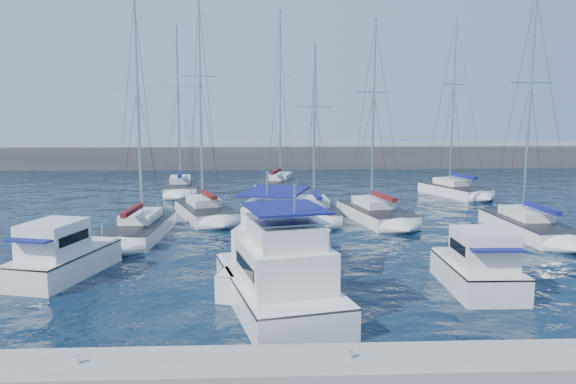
{
  "coord_description": "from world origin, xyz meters",
  "views": [
    {
      "loc": [
        -2.55,
        -26.69,
        7.87
      ],
      "look_at": [
        -1.05,
        6.97,
        3.0
      ],
      "focal_mm": 35.0,
      "sensor_mm": 36.0,
      "label": 1
    }
  ],
  "objects_px": {
    "sailboat_mid_e": "(529,226)",
    "motor_yacht_stbd_outer": "(479,269)",
    "sailboat_back_a": "(180,187)",
    "sailboat_back_c": "(454,190)",
    "motor_yacht_port_outer": "(61,258)",
    "sailboat_mid_d": "(375,213)",
    "motor_yacht_port_inner": "(280,253)",
    "sailboat_mid_a": "(139,229)",
    "sailboat_mid_c": "(315,212)",
    "sailboat_back_b": "(279,183)",
    "motor_yacht_stbd_inner": "(280,281)",
    "sailboat_mid_b": "(205,211)"
  },
  "relations": [
    {
      "from": "motor_yacht_stbd_outer",
      "to": "sailboat_mid_e",
      "type": "xyz_separation_m",
      "value": [
        7.59,
        11.12,
        -0.42
      ]
    },
    {
      "from": "sailboat_mid_e",
      "to": "sailboat_back_a",
      "type": "bearing_deg",
      "value": 140.51
    },
    {
      "from": "motor_yacht_port_outer",
      "to": "sailboat_mid_e",
      "type": "bearing_deg",
      "value": 32.08
    },
    {
      "from": "sailboat_back_a",
      "to": "sailboat_back_b",
      "type": "xyz_separation_m",
      "value": [
        9.63,
        2.28,
        0.02
      ]
    },
    {
      "from": "sailboat_mid_d",
      "to": "motor_yacht_stbd_outer",
      "type": "bearing_deg",
      "value": -96.77
    },
    {
      "from": "sailboat_mid_e",
      "to": "sailboat_back_c",
      "type": "bearing_deg",
      "value": 85.58
    },
    {
      "from": "sailboat_back_c",
      "to": "sailboat_mid_d",
      "type": "bearing_deg",
      "value": -149.6
    },
    {
      "from": "motor_yacht_port_inner",
      "to": "sailboat_back_c",
      "type": "relative_size",
      "value": 0.64
    },
    {
      "from": "sailboat_back_a",
      "to": "sailboat_back_c",
      "type": "bearing_deg",
      "value": -13.68
    },
    {
      "from": "sailboat_back_b",
      "to": "motor_yacht_stbd_outer",
      "type": "bearing_deg",
      "value": -63.41
    },
    {
      "from": "motor_yacht_port_outer",
      "to": "motor_yacht_stbd_inner",
      "type": "distance_m",
      "value": 11.34
    },
    {
      "from": "sailboat_mid_a",
      "to": "sailboat_back_b",
      "type": "relative_size",
      "value": 0.82
    },
    {
      "from": "motor_yacht_port_inner",
      "to": "sailboat_mid_a",
      "type": "distance_m",
      "value": 12.33
    },
    {
      "from": "sailboat_mid_c",
      "to": "sailboat_back_b",
      "type": "distance_m",
      "value": 16.4
    },
    {
      "from": "motor_yacht_port_outer",
      "to": "sailboat_mid_b",
      "type": "bearing_deg",
      "value": 84.68
    },
    {
      "from": "motor_yacht_port_inner",
      "to": "sailboat_mid_d",
      "type": "height_order",
      "value": "sailboat_mid_d"
    },
    {
      "from": "sailboat_back_a",
      "to": "sailboat_back_b",
      "type": "height_order",
      "value": "sailboat_back_b"
    },
    {
      "from": "sailboat_mid_e",
      "to": "sailboat_back_c",
      "type": "height_order",
      "value": "sailboat_back_c"
    },
    {
      "from": "motor_yacht_stbd_inner",
      "to": "sailboat_mid_a",
      "type": "xyz_separation_m",
      "value": [
        -8.48,
        13.42,
        -0.61
      ]
    },
    {
      "from": "motor_yacht_stbd_outer",
      "to": "sailboat_back_b",
      "type": "relative_size",
      "value": 0.3
    },
    {
      "from": "sailboat_mid_b",
      "to": "sailboat_mid_c",
      "type": "xyz_separation_m",
      "value": [
        8.08,
        -0.57,
        -0.04
      ]
    },
    {
      "from": "sailboat_mid_b",
      "to": "sailboat_mid_d",
      "type": "relative_size",
      "value": 1.13
    },
    {
      "from": "sailboat_mid_a",
      "to": "sailboat_back_c",
      "type": "height_order",
      "value": "sailboat_back_c"
    },
    {
      "from": "motor_yacht_port_outer",
      "to": "sailboat_back_c",
      "type": "distance_m",
      "value": 37.24
    },
    {
      "from": "motor_yacht_stbd_inner",
      "to": "sailboat_back_b",
      "type": "distance_m",
      "value": 35.05
    },
    {
      "from": "sailboat_mid_e",
      "to": "sailboat_back_b",
      "type": "relative_size",
      "value": 0.85
    },
    {
      "from": "sailboat_mid_c",
      "to": "sailboat_mid_e",
      "type": "xyz_separation_m",
      "value": [
        13.33,
        -5.65,
        0.01
      ]
    },
    {
      "from": "sailboat_mid_a",
      "to": "sailboat_mid_d",
      "type": "xyz_separation_m",
      "value": [
        15.97,
        4.73,
        -0.0
      ]
    },
    {
      "from": "sailboat_mid_b",
      "to": "sailboat_mid_a",
      "type": "bearing_deg",
      "value": -140.35
    },
    {
      "from": "motor_yacht_stbd_inner",
      "to": "motor_yacht_stbd_outer",
      "type": "relative_size",
      "value": 1.72
    },
    {
      "from": "sailboat_mid_e",
      "to": "motor_yacht_stbd_outer",
      "type": "bearing_deg",
      "value": -125.84
    },
    {
      "from": "sailboat_back_a",
      "to": "sailboat_back_c",
      "type": "relative_size",
      "value": 0.99
    },
    {
      "from": "motor_yacht_stbd_outer",
      "to": "sailboat_back_a",
      "type": "height_order",
      "value": "sailboat_back_a"
    },
    {
      "from": "sailboat_mid_a",
      "to": "sailboat_mid_b",
      "type": "bearing_deg",
      "value": 62.29
    },
    {
      "from": "motor_yacht_port_inner",
      "to": "motor_yacht_stbd_inner",
      "type": "bearing_deg",
      "value": -76.63
    },
    {
      "from": "sailboat_mid_e",
      "to": "sailboat_back_b",
      "type": "height_order",
      "value": "sailboat_back_b"
    },
    {
      "from": "motor_yacht_stbd_outer",
      "to": "sailboat_mid_c",
      "type": "distance_m",
      "value": 17.73
    },
    {
      "from": "motor_yacht_stbd_outer",
      "to": "sailboat_mid_d",
      "type": "distance_m",
      "value": 16.2
    },
    {
      "from": "motor_yacht_stbd_inner",
      "to": "sailboat_mid_c",
      "type": "relative_size",
      "value": 0.71
    },
    {
      "from": "sailboat_mid_a",
      "to": "sailboat_mid_e",
      "type": "xyz_separation_m",
      "value": [
        24.94,
        -0.28,
        0.0
      ]
    },
    {
      "from": "sailboat_mid_a",
      "to": "sailboat_mid_e",
      "type": "bearing_deg",
      "value": 2.35
    },
    {
      "from": "motor_yacht_port_outer",
      "to": "sailboat_mid_a",
      "type": "distance_m",
      "value": 8.81
    },
    {
      "from": "motor_yacht_port_inner",
      "to": "motor_yacht_stbd_inner",
      "type": "relative_size",
      "value": 1.13
    },
    {
      "from": "sailboat_mid_b",
      "to": "sailboat_back_c",
      "type": "height_order",
      "value": "sailboat_mid_b"
    },
    {
      "from": "motor_yacht_stbd_outer",
      "to": "sailboat_back_b",
      "type": "bearing_deg",
      "value": 104.48
    },
    {
      "from": "motor_yacht_port_outer",
      "to": "sailboat_back_c",
      "type": "xyz_separation_m",
      "value": [
        27.58,
        25.02,
        -0.39
      ]
    },
    {
      "from": "sailboat_mid_c",
      "to": "sailboat_mid_b",
      "type": "bearing_deg",
      "value": 174.32
    },
    {
      "from": "motor_yacht_stbd_inner",
      "to": "sailboat_back_a",
      "type": "relative_size",
      "value": 0.57
    },
    {
      "from": "motor_yacht_stbd_outer",
      "to": "sailboat_back_b",
      "type": "xyz_separation_m",
      "value": [
        -7.93,
        33.02,
        -0.38
      ]
    },
    {
      "from": "motor_yacht_stbd_outer",
      "to": "sailboat_mid_a",
      "type": "height_order",
      "value": "sailboat_mid_a"
    }
  ]
}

